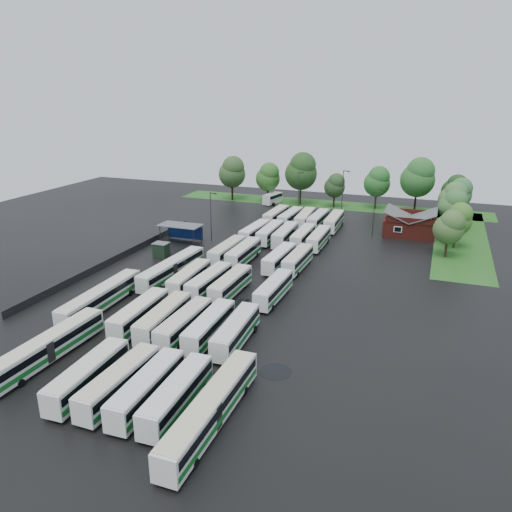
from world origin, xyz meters
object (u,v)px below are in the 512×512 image
(brick_building, at_px, (410,226))
(artic_bus_west_a, at_px, (48,347))
(artic_bus_east, at_px, (211,408))
(minibus, at_px, (272,198))

(brick_building, bearing_deg, artic_bus_west_a, -116.84)
(artic_bus_east, relative_size, minibus, 2.53)
(artic_bus_west_a, xyz_separation_m, minibus, (-2.35, 83.34, -0.13))
(brick_building, xyz_separation_m, artic_bus_west_a, (-33.22, -65.65, -0.22))
(brick_building, xyz_separation_m, minibus, (-35.57, 17.69, -0.36))
(artic_bus_west_a, relative_size, artic_bus_east, 0.96)
(brick_building, distance_m, artic_bus_east, 70.46)
(artic_bus_west_a, bearing_deg, minibus, 92.74)
(brick_building, relative_size, artic_bus_west_a, 0.63)
(brick_building, bearing_deg, minibus, 153.57)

